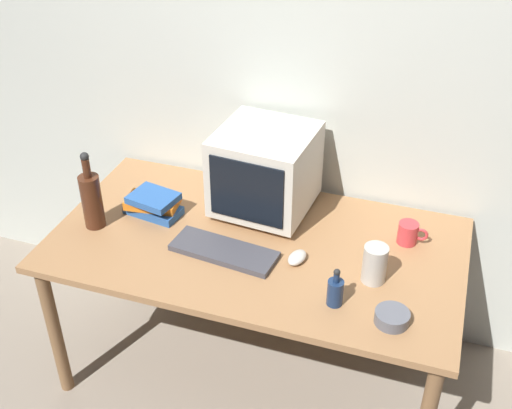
{
  "coord_description": "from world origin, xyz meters",
  "views": [
    {
      "loc": [
        0.65,
        -1.95,
        2.28
      ],
      "look_at": [
        0.0,
        0.0,
        0.9
      ],
      "focal_mm": 45.25,
      "sensor_mm": 36.0,
      "label": 1
    }
  ],
  "objects_px": {
    "bottle_tall": "(92,199)",
    "metal_canister": "(375,264)",
    "mug": "(409,233)",
    "bottle_short": "(335,291)",
    "book_stack": "(153,204)",
    "computer_mouse": "(297,258)",
    "crt_monitor": "(265,171)",
    "cd_spindle": "(392,317)",
    "keyboard": "(224,251)"
  },
  "relations": [
    {
      "from": "mug",
      "to": "bottle_tall",
      "type": "bearing_deg",
      "value": -166.81
    },
    {
      "from": "bottle_tall",
      "to": "mug",
      "type": "bearing_deg",
      "value": 13.19
    },
    {
      "from": "cd_spindle",
      "to": "keyboard",
      "type": "bearing_deg",
      "value": 165.76
    },
    {
      "from": "computer_mouse",
      "to": "mug",
      "type": "height_order",
      "value": "mug"
    },
    {
      "from": "bottle_tall",
      "to": "keyboard",
      "type": "bearing_deg",
      "value": -1.01
    },
    {
      "from": "bottle_tall",
      "to": "metal_canister",
      "type": "bearing_deg",
      "value": 0.94
    },
    {
      "from": "crt_monitor",
      "to": "bottle_tall",
      "type": "distance_m",
      "value": 0.72
    },
    {
      "from": "bottle_short",
      "to": "metal_canister",
      "type": "distance_m",
      "value": 0.2
    },
    {
      "from": "bottle_tall",
      "to": "cd_spindle",
      "type": "height_order",
      "value": "bottle_tall"
    },
    {
      "from": "crt_monitor",
      "to": "cd_spindle",
      "type": "relative_size",
      "value": 3.46
    },
    {
      "from": "computer_mouse",
      "to": "cd_spindle",
      "type": "bearing_deg",
      "value": -15.95
    },
    {
      "from": "bottle_short",
      "to": "metal_canister",
      "type": "xyz_separation_m",
      "value": [
        0.11,
        0.17,
        0.02
      ]
    },
    {
      "from": "bottle_tall",
      "to": "mug",
      "type": "height_order",
      "value": "bottle_tall"
    },
    {
      "from": "book_stack",
      "to": "metal_canister",
      "type": "distance_m",
      "value": 0.97
    },
    {
      "from": "computer_mouse",
      "to": "cd_spindle",
      "type": "relative_size",
      "value": 0.83
    },
    {
      "from": "crt_monitor",
      "to": "metal_canister",
      "type": "distance_m",
      "value": 0.62
    },
    {
      "from": "crt_monitor",
      "to": "mug",
      "type": "bearing_deg",
      "value": -4.01
    },
    {
      "from": "keyboard",
      "to": "mug",
      "type": "distance_m",
      "value": 0.73
    },
    {
      "from": "bottle_short",
      "to": "metal_canister",
      "type": "relative_size",
      "value": 1.04
    },
    {
      "from": "mug",
      "to": "cd_spindle",
      "type": "xyz_separation_m",
      "value": [
        0.01,
        -0.47,
        -0.02
      ]
    },
    {
      "from": "cd_spindle",
      "to": "metal_canister",
      "type": "bearing_deg",
      "value": 116.33
    },
    {
      "from": "cd_spindle",
      "to": "book_stack",
      "type": "bearing_deg",
      "value": 162.49
    },
    {
      "from": "computer_mouse",
      "to": "mug",
      "type": "distance_m",
      "value": 0.46
    },
    {
      "from": "bottle_tall",
      "to": "crt_monitor",
      "type": "bearing_deg",
      "value": 27.97
    },
    {
      "from": "computer_mouse",
      "to": "bottle_short",
      "type": "bearing_deg",
      "value": -31.86
    },
    {
      "from": "mug",
      "to": "metal_canister",
      "type": "distance_m",
      "value": 0.29
    },
    {
      "from": "mug",
      "to": "metal_canister",
      "type": "bearing_deg",
      "value": -108.44
    },
    {
      "from": "keyboard",
      "to": "mug",
      "type": "bearing_deg",
      "value": 30.58
    },
    {
      "from": "bottle_tall",
      "to": "metal_canister",
      "type": "height_order",
      "value": "bottle_tall"
    },
    {
      "from": "crt_monitor",
      "to": "keyboard",
      "type": "distance_m",
      "value": 0.39
    },
    {
      "from": "crt_monitor",
      "to": "bottle_tall",
      "type": "height_order",
      "value": "crt_monitor"
    },
    {
      "from": "computer_mouse",
      "to": "bottle_short",
      "type": "xyz_separation_m",
      "value": [
        0.19,
        -0.19,
        0.04
      ]
    },
    {
      "from": "bottle_tall",
      "to": "metal_canister",
      "type": "distance_m",
      "value": 1.15
    },
    {
      "from": "book_stack",
      "to": "metal_canister",
      "type": "bearing_deg",
      "value": -7.89
    },
    {
      "from": "bottle_short",
      "to": "book_stack",
      "type": "distance_m",
      "value": 0.91
    },
    {
      "from": "computer_mouse",
      "to": "mug",
      "type": "bearing_deg",
      "value": 46.41
    },
    {
      "from": "crt_monitor",
      "to": "bottle_short",
      "type": "relative_size",
      "value": 2.68
    },
    {
      "from": "crt_monitor",
      "to": "bottle_tall",
      "type": "relative_size",
      "value": 1.21
    },
    {
      "from": "mug",
      "to": "cd_spindle",
      "type": "bearing_deg",
      "value": -88.94
    },
    {
      "from": "keyboard",
      "to": "cd_spindle",
      "type": "xyz_separation_m",
      "value": [
        0.68,
        -0.17,
        0.01
      ]
    },
    {
      "from": "computer_mouse",
      "to": "book_stack",
      "type": "xyz_separation_m",
      "value": [
        -0.66,
        0.12,
        0.03
      ]
    },
    {
      "from": "metal_canister",
      "to": "crt_monitor",
      "type": "bearing_deg",
      "value": 148.9
    },
    {
      "from": "bottle_tall",
      "to": "metal_canister",
      "type": "xyz_separation_m",
      "value": [
        1.15,
        0.02,
        -0.05
      ]
    },
    {
      "from": "book_stack",
      "to": "cd_spindle",
      "type": "bearing_deg",
      "value": -17.51
    },
    {
      "from": "keyboard",
      "to": "computer_mouse",
      "type": "relative_size",
      "value": 4.2
    },
    {
      "from": "cd_spindle",
      "to": "metal_canister",
      "type": "height_order",
      "value": "metal_canister"
    },
    {
      "from": "bottle_short",
      "to": "mug",
      "type": "bearing_deg",
      "value": 65.95
    },
    {
      "from": "keyboard",
      "to": "metal_canister",
      "type": "distance_m",
      "value": 0.58
    },
    {
      "from": "bottle_tall",
      "to": "metal_canister",
      "type": "relative_size",
      "value": 2.29
    },
    {
      "from": "keyboard",
      "to": "bottle_tall",
      "type": "relative_size",
      "value": 1.22
    }
  ]
}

